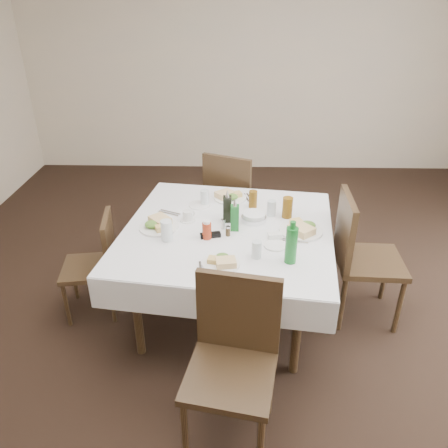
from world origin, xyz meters
name	(u,v)px	position (x,y,z in m)	size (l,w,h in m)	color
ground_plane	(258,332)	(0.00, 0.00, 0.00)	(7.00, 7.00, 0.00)	black
room_shell	(270,102)	(0.00, 0.00, 1.71)	(6.04, 7.04, 2.80)	beige
dining_table	(228,237)	(-0.24, 0.24, 0.69)	(1.67, 1.67, 0.76)	black
chair_north	(232,195)	(-0.22, 1.25, 0.56)	(0.61, 0.61, 0.98)	black
chair_south	(234,351)	(-0.19, -0.77, 0.56)	(0.54, 0.54, 0.98)	black
chair_east	(358,251)	(0.73, 0.26, 0.57)	(0.50, 0.50, 1.00)	black
chair_west	(98,259)	(-1.22, 0.26, 0.47)	(0.44, 0.44, 0.82)	black
meal_north	(229,196)	(-0.23, 0.74, 0.79)	(0.27, 0.27, 0.06)	white
meal_south	(222,262)	(-0.27, -0.23, 0.78)	(0.24, 0.24, 0.05)	white
meal_east	(302,229)	(0.29, 0.20, 0.79)	(0.31, 0.31, 0.07)	white
meal_west	(158,224)	(-0.74, 0.24, 0.79)	(0.28, 0.28, 0.06)	white
side_plate_a	(199,205)	(-0.47, 0.60, 0.77)	(0.17, 0.17, 0.01)	white
side_plate_b	(275,245)	(0.08, 0.00, 0.77)	(0.16, 0.16, 0.01)	white
water_n	(205,198)	(-0.43, 0.62, 0.82)	(0.07, 0.07, 0.13)	silver
water_s	(257,249)	(-0.05, -0.14, 0.82)	(0.06, 0.06, 0.12)	silver
water_e	(271,208)	(0.09, 0.45, 0.82)	(0.07, 0.07, 0.12)	silver
water_w	(167,230)	(-0.65, 0.07, 0.83)	(0.08, 0.08, 0.15)	silver
iced_tea_a	(253,199)	(-0.05, 0.59, 0.83)	(0.07, 0.07, 0.14)	brown
iced_tea_b	(287,208)	(0.20, 0.43, 0.84)	(0.08, 0.08, 0.16)	brown
bread_basket	(254,217)	(-0.05, 0.36, 0.79)	(0.19, 0.19, 0.06)	silver
oil_cruet_dark	(227,208)	(-0.24, 0.35, 0.87)	(0.06, 0.06, 0.25)	black
oil_cruet_green	(235,217)	(-0.19, 0.22, 0.87)	(0.06, 0.06, 0.24)	#186A25
ketchup_bottle	(207,230)	(-0.38, 0.09, 0.83)	(0.06, 0.06, 0.14)	#9D2F14
salt_shaker	(223,224)	(-0.27, 0.24, 0.80)	(0.03, 0.03, 0.07)	white
pepper_shaker	(228,231)	(-0.24, 0.13, 0.80)	(0.03, 0.03, 0.07)	#3C2D18
coffee_mug	(188,216)	(-0.54, 0.35, 0.80)	(0.11, 0.11, 0.08)	white
sunglasses	(210,235)	(-0.36, 0.11, 0.78)	(0.15, 0.08, 0.03)	black
green_bottle	(291,244)	(0.16, -0.19, 0.89)	(0.07, 0.07, 0.29)	#186A25
sugar_caddy	(275,236)	(0.09, 0.09, 0.79)	(0.10, 0.07, 0.05)	white
cutlery_n	(248,198)	(-0.08, 0.76, 0.77)	(0.08, 0.17, 0.01)	silver
cutlery_s	(203,269)	(-0.38, -0.29, 0.77)	(0.06, 0.17, 0.01)	silver
cutlery_e	(295,241)	(0.22, 0.06, 0.77)	(0.18, 0.07, 0.01)	silver
cutlery_w	(169,213)	(-0.69, 0.46, 0.77)	(0.18, 0.11, 0.01)	silver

